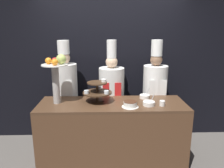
% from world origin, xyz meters
% --- Properties ---
extents(wall_back, '(10.00, 0.06, 2.80)m').
position_xyz_m(wall_back, '(0.00, 1.26, 1.40)').
color(wall_back, black).
rests_on(wall_back, ground_plane).
extents(buffet_counter, '(2.06, 0.68, 0.93)m').
position_xyz_m(buffet_counter, '(0.00, 0.34, 0.47)').
color(buffet_counter, brown).
rests_on(buffet_counter, ground_plane).
extents(tiered_stand, '(0.41, 0.41, 0.33)m').
position_xyz_m(tiered_stand, '(-0.21, 0.40, 1.10)').
color(tiered_stand, '#3D2819').
rests_on(tiered_stand, buffet_counter).
extents(fruit_pedestal, '(0.35, 0.35, 0.68)m').
position_xyz_m(fruit_pedestal, '(-0.76, 0.36, 1.38)').
color(fruit_pedestal, '#B2ADA8').
rests_on(fruit_pedestal, buffet_counter).
extents(cake_round, '(0.22, 0.22, 0.08)m').
position_xyz_m(cake_round, '(0.23, 0.17, 0.97)').
color(cake_round, white).
rests_on(cake_round, buffet_counter).
extents(cup_white, '(0.07, 0.07, 0.07)m').
position_xyz_m(cup_white, '(0.67, 0.20, 0.97)').
color(cup_white, white).
rests_on(cup_white, buffet_counter).
extents(serving_bowl_near, '(0.16, 0.16, 0.16)m').
position_xyz_m(serving_bowl_near, '(0.49, 0.23, 0.96)').
color(serving_bowl_near, white).
rests_on(serving_bowl_near, buffet_counter).
extents(serving_bowl_far, '(0.15, 0.15, 0.16)m').
position_xyz_m(serving_bowl_far, '(0.49, 0.54, 0.96)').
color(serving_bowl_far, white).
rests_on(serving_bowl_far, buffet_counter).
extents(chef_left, '(0.39, 0.39, 1.77)m').
position_xyz_m(chef_left, '(-0.74, 0.87, 0.97)').
color(chef_left, '#38332D').
rests_on(chef_left, ground_plane).
extents(chef_center_left, '(0.41, 0.41, 1.78)m').
position_xyz_m(chef_center_left, '(0.01, 0.87, 0.92)').
color(chef_center_left, '#28282D').
rests_on(chef_center_left, ground_plane).
extents(chef_center_right, '(0.39, 0.39, 1.78)m').
position_xyz_m(chef_center_right, '(0.72, 0.87, 0.96)').
color(chef_center_right, '#38332D').
rests_on(chef_center_right, ground_plane).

